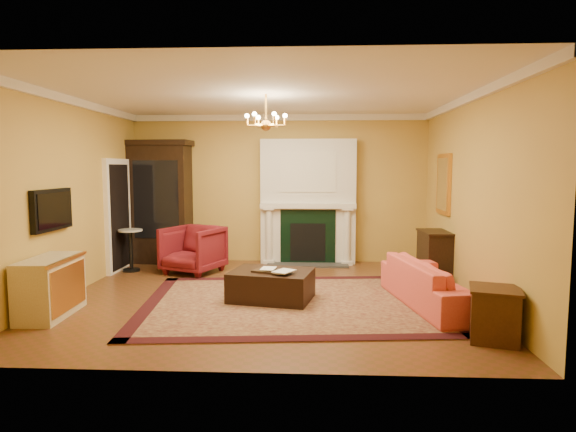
# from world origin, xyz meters

# --- Properties ---
(floor) EXTENTS (6.00, 5.50, 0.02)m
(floor) POSITION_xyz_m (0.00, 0.00, -0.01)
(floor) COLOR brown
(floor) RESTS_ON ground
(ceiling) EXTENTS (6.00, 5.50, 0.02)m
(ceiling) POSITION_xyz_m (0.00, 0.00, 3.01)
(ceiling) COLOR white
(ceiling) RESTS_ON wall_back
(wall_back) EXTENTS (6.00, 0.02, 3.00)m
(wall_back) POSITION_xyz_m (0.00, 2.76, 1.50)
(wall_back) COLOR #B38D40
(wall_back) RESTS_ON floor
(wall_front) EXTENTS (6.00, 0.02, 3.00)m
(wall_front) POSITION_xyz_m (0.00, -2.76, 1.50)
(wall_front) COLOR #B38D40
(wall_front) RESTS_ON floor
(wall_left) EXTENTS (0.02, 5.50, 3.00)m
(wall_left) POSITION_xyz_m (-3.01, 0.00, 1.50)
(wall_left) COLOR #B38D40
(wall_left) RESTS_ON floor
(wall_right) EXTENTS (0.02, 5.50, 3.00)m
(wall_right) POSITION_xyz_m (3.01, 0.00, 1.50)
(wall_right) COLOR #B38D40
(wall_right) RESTS_ON floor
(fireplace) EXTENTS (1.90, 0.70, 2.50)m
(fireplace) POSITION_xyz_m (0.60, 2.57, 1.19)
(fireplace) COLOR silver
(fireplace) RESTS_ON wall_back
(crown_molding) EXTENTS (6.00, 5.50, 0.12)m
(crown_molding) POSITION_xyz_m (0.00, 0.96, 2.94)
(crown_molding) COLOR white
(crown_molding) RESTS_ON ceiling
(doorway) EXTENTS (0.08, 1.05, 2.10)m
(doorway) POSITION_xyz_m (-2.95, 1.70, 1.05)
(doorway) COLOR white
(doorway) RESTS_ON wall_left
(tv_panel) EXTENTS (0.09, 0.95, 0.58)m
(tv_panel) POSITION_xyz_m (-2.95, -0.60, 1.35)
(tv_panel) COLOR black
(tv_panel) RESTS_ON wall_left
(gilt_mirror) EXTENTS (0.06, 0.76, 1.05)m
(gilt_mirror) POSITION_xyz_m (2.97, 1.40, 1.65)
(gilt_mirror) COLOR gold
(gilt_mirror) RESTS_ON wall_right
(chandelier) EXTENTS (0.63, 0.55, 0.53)m
(chandelier) POSITION_xyz_m (-0.00, 0.00, 2.61)
(chandelier) COLOR gold
(chandelier) RESTS_ON ceiling
(oriental_rug) EXTENTS (4.48, 3.52, 0.02)m
(oriental_rug) POSITION_xyz_m (0.40, -0.37, 0.01)
(oriental_rug) COLOR #3F0D11
(oriental_rug) RESTS_ON floor
(china_cabinet) EXTENTS (1.22, 0.62, 2.37)m
(china_cabinet) POSITION_xyz_m (-2.40, 2.49, 1.19)
(china_cabinet) COLOR black
(china_cabinet) RESTS_ON floor
(wingback_armchair) EXTENTS (1.19, 1.16, 0.95)m
(wingback_armchair) POSITION_xyz_m (-1.50, 1.53, 0.48)
(wingback_armchair) COLOR maroon
(wingback_armchair) RESTS_ON floor
(pedestal_table) EXTENTS (0.44, 0.44, 0.79)m
(pedestal_table) POSITION_xyz_m (-2.70, 1.60, 0.46)
(pedestal_table) COLOR black
(pedestal_table) RESTS_ON floor
(commode) EXTENTS (0.53, 1.05, 0.77)m
(commode) POSITION_xyz_m (-2.73, -1.13, 0.39)
(commode) COLOR beige
(commode) RESTS_ON floor
(coral_sofa) EXTENTS (1.02, 2.27, 0.86)m
(coral_sofa) POSITION_xyz_m (2.41, -0.42, 0.43)
(coral_sofa) COLOR #DC5545
(coral_sofa) RESTS_ON floor
(end_table) EXTENTS (0.62, 0.62, 0.58)m
(end_table) POSITION_xyz_m (2.72, -1.77, 0.29)
(end_table) COLOR #381D0F
(end_table) RESTS_ON floor
(console_table) EXTENTS (0.46, 0.76, 0.83)m
(console_table) POSITION_xyz_m (2.78, 1.11, 0.41)
(console_table) COLOR black
(console_table) RESTS_ON floor
(leather_ottoman) EXTENTS (1.29, 1.04, 0.43)m
(leather_ottoman) POSITION_xyz_m (0.09, -0.25, 0.23)
(leather_ottoman) COLOR black
(leather_ottoman) RESTS_ON oriental_rug
(ottoman_tray) EXTENTS (0.51, 0.46, 0.03)m
(ottoman_tray) POSITION_xyz_m (0.06, -0.32, 0.46)
(ottoman_tray) COLOR black
(ottoman_tray) RESTS_ON leather_ottoman
(book_a) EXTENTS (0.21, 0.05, 0.27)m
(book_a) POSITION_xyz_m (-0.05, -0.31, 0.61)
(book_a) COLOR gray
(book_a) RESTS_ON ottoman_tray
(book_b) EXTENTS (0.21, 0.13, 0.31)m
(book_b) POSITION_xyz_m (0.19, -0.42, 0.62)
(book_b) COLOR gray
(book_b) RESTS_ON ottoman_tray
(topiary_left) EXTENTS (0.17, 0.17, 0.44)m
(topiary_left) POSITION_xyz_m (-0.04, 2.53, 1.47)
(topiary_left) COLOR gray
(topiary_left) RESTS_ON fireplace
(topiary_right) EXTENTS (0.16, 0.16, 0.42)m
(topiary_right) POSITION_xyz_m (1.25, 2.53, 1.46)
(topiary_right) COLOR gray
(topiary_right) RESTS_ON fireplace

